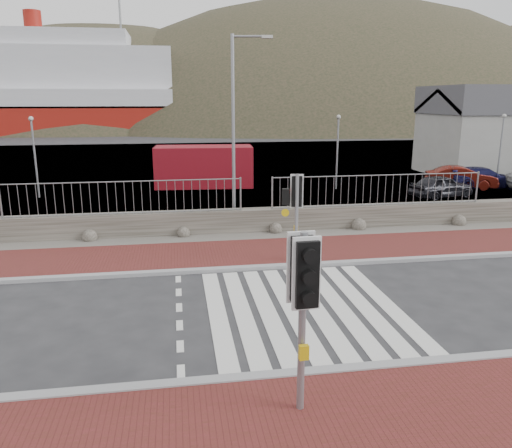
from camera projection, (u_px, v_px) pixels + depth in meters
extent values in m
plane|color=#28282B|center=(303.00, 308.00, 12.18)|extent=(220.00, 220.00, 0.00)
cube|color=maroon|center=(388.00, 441.00, 7.39)|extent=(40.00, 4.00, 0.08)
cube|color=maroon|center=(269.00, 252.00, 16.48)|extent=(40.00, 3.00, 0.08)
cube|color=gray|center=(344.00, 370.00, 9.30)|extent=(40.00, 0.25, 0.12)
cube|color=gray|center=(278.00, 267.00, 15.04)|extent=(40.00, 0.25, 0.12)
cube|color=silver|center=(218.00, 313.00, 11.86)|extent=(0.42, 5.60, 0.01)
cube|color=silver|center=(242.00, 312.00, 11.95)|extent=(0.42, 5.60, 0.01)
cube|color=silver|center=(267.00, 310.00, 12.04)|extent=(0.42, 5.60, 0.01)
cube|color=silver|center=(291.00, 309.00, 12.14)|extent=(0.42, 5.60, 0.01)
cube|color=silver|center=(315.00, 307.00, 12.23)|extent=(0.42, 5.60, 0.01)
cube|color=silver|center=(339.00, 305.00, 12.32)|extent=(0.42, 5.60, 0.01)
cube|color=silver|center=(362.00, 304.00, 12.42)|extent=(0.42, 5.60, 0.01)
cube|color=silver|center=(385.00, 302.00, 12.51)|extent=(0.42, 5.60, 0.01)
cube|color=#59544C|center=(259.00, 236.00, 18.40)|extent=(40.00, 1.50, 0.06)
cube|color=#46433A|center=(256.00, 220.00, 19.06)|extent=(40.00, 0.60, 0.90)
cylinder|color=gray|center=(124.00, 182.00, 17.77)|extent=(8.40, 0.04, 0.04)
cylinder|color=gray|center=(0.00, 202.00, 17.27)|extent=(0.07, 0.07, 1.20)
cylinder|color=gray|center=(241.00, 195.00, 18.57)|extent=(0.07, 0.07, 1.20)
cylinder|color=gray|center=(379.00, 175.00, 19.26)|extent=(8.40, 0.04, 0.04)
cylinder|color=gray|center=(272.00, 194.00, 18.76)|extent=(0.07, 0.07, 1.20)
cylinder|color=gray|center=(477.00, 188.00, 20.06)|extent=(0.07, 0.07, 1.20)
cube|color=#4C4C4F|center=(214.00, 164.00, 38.90)|extent=(120.00, 40.00, 0.50)
cube|color=#3F4C54|center=(195.00, 134.00, 72.41)|extent=(220.00, 50.00, 0.05)
cube|color=silver|center=(67.00, 70.00, 72.21)|extent=(30.00, 12.00, 6.00)
cube|color=silver|center=(64.00, 41.00, 71.24)|extent=(18.00, 10.00, 2.50)
cylinder|color=maroon|center=(33.00, 22.00, 70.01)|extent=(2.40, 2.40, 3.00)
cylinder|color=gray|center=(120.00, 12.00, 71.50)|extent=(0.30, 0.30, 6.00)
ellipsoid|color=#252D1B|center=(117.00, 228.00, 98.89)|extent=(106.40, 68.40, 76.00)
ellipsoid|color=#252D1B|center=(334.00, 247.00, 107.32)|extent=(140.00, 90.00, 100.00)
cylinder|color=gray|center=(302.00, 326.00, 7.77)|extent=(0.12, 0.12, 3.04)
cube|color=#C49B0B|center=(301.00, 348.00, 7.86)|extent=(0.16, 0.09, 0.24)
cube|color=black|center=(303.00, 270.00, 7.55)|extent=(0.44, 0.28, 1.14)
sphere|color=#0CE53F|center=(303.00, 290.00, 7.63)|extent=(0.16, 0.16, 0.16)
cylinder|color=gray|center=(296.00, 219.00, 15.27)|extent=(0.11, 0.11, 2.78)
cube|color=#C49B0B|center=(296.00, 230.00, 15.35)|extent=(0.15, 0.10, 0.22)
cube|color=black|center=(297.00, 192.00, 15.06)|extent=(0.43, 0.30, 1.04)
sphere|color=#0CE53F|center=(297.00, 202.00, 15.14)|extent=(0.15, 0.15, 0.15)
cube|color=black|center=(285.00, 197.00, 15.10)|extent=(0.24, 0.19, 0.50)
cylinder|color=gray|center=(233.00, 135.00, 18.94)|extent=(0.13, 0.13, 7.26)
cylinder|color=gray|center=(250.00, 36.00, 18.07)|extent=(1.26, 0.31, 0.08)
cube|color=beige|center=(267.00, 37.00, 18.06)|extent=(0.44, 0.27, 0.11)
cube|color=maroon|center=(204.00, 166.00, 28.94)|extent=(5.70, 2.67, 2.32)
imported|color=black|center=(441.00, 186.00, 25.73)|extent=(3.68, 2.19, 1.17)
imported|color=#52110B|center=(461.00, 177.00, 28.34)|extent=(4.02, 2.41, 1.25)
imported|color=#121239|center=(482.00, 178.00, 28.45)|extent=(4.30, 2.12, 1.20)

